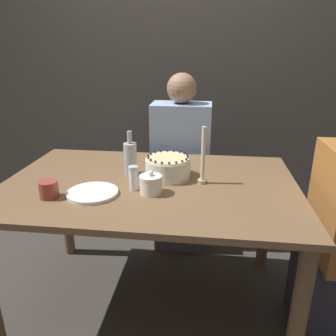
% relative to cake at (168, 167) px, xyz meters
% --- Properties ---
extents(ground_plane, '(12.00, 12.00, 0.00)m').
position_rel_cake_xyz_m(ground_plane, '(-0.08, -0.08, -0.81)').
color(ground_plane, '#3D3833').
extents(wall_behind, '(8.00, 0.05, 2.60)m').
position_rel_cake_xyz_m(wall_behind, '(-0.08, 1.32, 0.49)').
color(wall_behind, '#4C4742').
rests_on(wall_behind, ground_plane).
extents(dining_table, '(1.47, 0.96, 0.76)m').
position_rel_cake_xyz_m(dining_table, '(-0.08, -0.08, -0.16)').
color(dining_table, brown).
rests_on(dining_table, ground_plane).
extents(cake, '(0.23, 0.23, 0.12)m').
position_rel_cake_xyz_m(cake, '(0.00, 0.00, 0.00)').
color(cake, white).
rests_on(cake, dining_table).
extents(sugar_bowl, '(0.11, 0.11, 0.11)m').
position_rel_cake_xyz_m(sugar_bowl, '(-0.05, -0.21, -0.01)').
color(sugar_bowl, white).
rests_on(sugar_bowl, dining_table).
extents(sugar_shaker, '(0.05, 0.05, 0.12)m').
position_rel_cake_xyz_m(sugar_shaker, '(-0.14, -0.18, 0.01)').
color(sugar_shaker, white).
rests_on(sugar_shaker, dining_table).
extents(plate_stack, '(0.24, 0.24, 0.02)m').
position_rel_cake_xyz_m(plate_stack, '(-0.32, -0.26, -0.05)').
color(plate_stack, white).
rests_on(plate_stack, dining_table).
extents(candle, '(0.05, 0.05, 0.29)m').
position_rel_cake_xyz_m(candle, '(0.18, -0.06, 0.06)').
color(candle, tan).
rests_on(candle, dining_table).
extents(bottle, '(0.07, 0.07, 0.23)m').
position_rel_cake_xyz_m(bottle, '(-0.20, 0.02, 0.04)').
color(bottle, '#B2B7BC').
rests_on(bottle, dining_table).
extents(cup, '(0.09, 0.09, 0.08)m').
position_rel_cake_xyz_m(cup, '(-0.50, -0.31, -0.01)').
color(cup, '#993D33').
rests_on(cup, dining_table).
extents(person_man_blue_shirt, '(0.40, 0.34, 1.24)m').
position_rel_cake_xyz_m(person_man_blue_shirt, '(0.02, 0.60, -0.27)').
color(person_man_blue_shirt, '#595960').
rests_on(person_man_blue_shirt, ground_plane).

